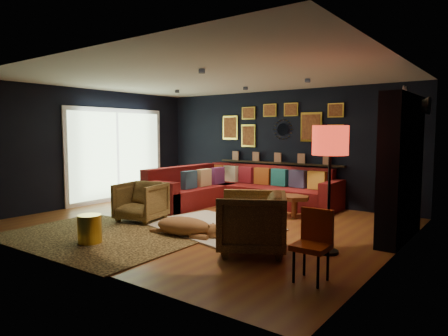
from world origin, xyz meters
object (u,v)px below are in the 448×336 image
Objects in this scene: armchair_right at (252,219)px; gold_stool at (90,229)px; coffee_table at (291,199)px; armchair_left at (141,200)px; floor_lamp at (330,146)px; sectional at (235,190)px; dog at (184,223)px; pouf at (201,196)px; orange_chair at (314,239)px.

gold_stool is at bearing -92.78° from armchair_right.
coffee_table is 2.47m from armchair_right.
floor_lamp is at bearing -10.09° from armchair_left.
sectional is 2.91m from dog.
armchair_left is 1.57m from gold_stool.
gold_stool is at bearing -82.95° from armchair_left.
dog is at bearing -122.03° from armchair_right.
armchair_left is at bearing -135.48° from coffee_table.
dog is (-1.30, 0.05, -0.24)m from armchair_right.
armchair_right is at bearing -51.23° from sectional.
coffee_table is at bearing 61.22° from dog.
coffee_table is 2.61m from floor_lamp.
armchair_left is 1.42m from dog.
floor_lamp reaches higher than armchair_right.
floor_lamp reaches higher than gold_stool.
coffee_table is 0.98× the size of armchair_left.
armchair_left is 1.83× the size of gold_stool.
pouf is 0.64× the size of armchair_left.
sectional is 4.42× the size of coffee_table.
gold_stool is 1.41m from dog.
armchair_right is at bearing -75.07° from coffee_table.
floor_lamp reaches higher than armchair_left.
floor_lamp is at bearing 28.83° from gold_stool.
orange_chair reaches higher than armchair_left.
gold_stool is at bearing -88.31° from sectional.
gold_stool is (0.11, -3.89, -0.11)m from sectional.
pouf is at bearing -158.85° from armchair_right.
orange_chair is at bearing -25.74° from armchair_left.
gold_stool is at bearing -170.48° from orange_chair.
sectional is 3.60m from armchair_right.
armchair_left reaches higher than dog.
armchair_right is 0.72× the size of dog.
orange_chair is at bearing -58.51° from coffee_table.
armchair_left is 0.62× the size of dog.
gold_stool is 0.34× the size of dog.
orange_chair reaches higher than gold_stool.
gold_stool is at bearing -78.29° from pouf.
armchair_right is at bearing 26.88° from gold_stool.
sectional is at bearing 134.58° from orange_chair.
armchair_right is 1.21m from orange_chair.
dog is (-2.41, 0.52, -0.24)m from orange_chair.
armchair_left is at bearing -177.03° from floor_lamp.
sectional is 0.78m from pouf.
coffee_table is at bearing 165.27° from armchair_right.
sectional is 3.89m from gold_stool.
armchair_right is 1.44m from floor_lamp.
dog is at bearing -26.61° from armchair_left.
coffee_table is 3.78m from gold_stool.
armchair_left reaches higher than gold_stool.
floor_lamp is (1.50, -1.82, 1.13)m from coffee_table.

